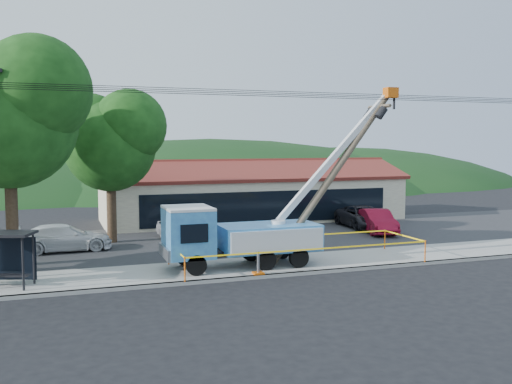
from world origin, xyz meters
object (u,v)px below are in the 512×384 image
object	(u,v)px
utility_truck	(239,233)
leaning_pole	(338,167)
car_silver	(182,241)
bus_shelter	(5,246)
car_dark	(363,229)
car_red	(377,234)
car_white	(64,253)

from	to	relation	value
utility_truck	leaning_pole	size ratio (longest dim) A/B	1.39
utility_truck	car_silver	xyz separation A→B (m)	(-0.87, 8.57, -1.71)
utility_truck	car_silver	size ratio (longest dim) A/B	2.99
bus_shelter	car_dark	distance (m)	23.68
leaning_pole	utility_truck	bearing A→B (deg)	179.74
utility_truck	car_red	world-z (taller)	utility_truck
utility_truck	car_silver	bearing A→B (deg)	95.79
leaning_pole	car_white	size ratio (longest dim) A/B	1.70
bus_shelter	leaning_pole	bearing A→B (deg)	20.65
leaning_pole	car_white	world-z (taller)	leaning_pole
car_silver	car_white	bearing A→B (deg)	171.79
bus_shelter	car_red	size ratio (longest dim) A/B	0.58
car_silver	car_dark	xyz separation A→B (m)	(12.66, 0.45, 0.00)
utility_truck	leaning_pole	world-z (taller)	utility_truck
leaning_pole	car_red	bearing A→B (deg)	46.84
car_silver	car_white	distance (m)	6.91
car_red	leaning_pole	bearing A→B (deg)	-118.77
utility_truck	bus_shelter	xyz separation A→B (m)	(-9.90, -0.33, 0.05)
bus_shelter	car_white	size ratio (longest dim) A/B	0.53
car_red	utility_truck	bearing A→B (deg)	-134.88
bus_shelter	car_dark	world-z (taller)	bus_shelter
bus_shelter	car_dark	bearing A→B (deg)	42.80
car_silver	car_red	world-z (taller)	car_red
car_red	car_white	distance (m)	19.12
utility_truck	bus_shelter	bearing A→B (deg)	-178.11
leaning_pole	car_dark	world-z (taller)	leaning_pole
utility_truck	bus_shelter	world-z (taller)	utility_truck
bus_shelter	car_silver	world-z (taller)	bus_shelter
utility_truck	car_white	world-z (taller)	utility_truck
car_red	car_dark	size ratio (longest dim) A/B	0.85
car_white	car_dark	world-z (taller)	car_dark
car_red	bus_shelter	bearing A→B (deg)	-147.09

